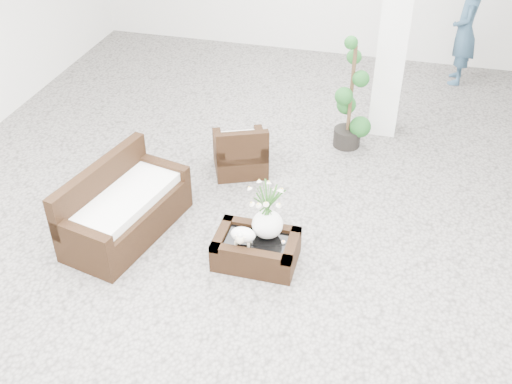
% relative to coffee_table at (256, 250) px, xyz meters
% --- Properties ---
extents(ground, '(11.00, 11.00, 0.00)m').
position_rel_coffee_table_xyz_m(ground, '(-0.12, 0.55, -0.16)').
color(ground, gray).
rests_on(ground, ground).
extents(column, '(0.40, 0.40, 3.50)m').
position_rel_coffee_table_xyz_m(column, '(1.08, 3.35, 1.59)').
color(column, white).
rests_on(column, ground).
extents(coffee_table, '(0.90, 0.60, 0.31)m').
position_rel_coffee_table_xyz_m(coffee_table, '(0.00, 0.00, 0.00)').
color(coffee_table, black).
rests_on(coffee_table, ground).
extents(sheep_figurine, '(0.28, 0.23, 0.21)m').
position_rel_coffee_table_xyz_m(sheep_figurine, '(-0.12, -0.10, 0.26)').
color(sheep_figurine, white).
rests_on(sheep_figurine, coffee_table).
extents(planter_narcissus, '(0.44, 0.44, 0.80)m').
position_rel_coffee_table_xyz_m(planter_narcissus, '(0.10, 0.10, 0.56)').
color(planter_narcissus, white).
rests_on(planter_narcissus, coffee_table).
extents(tealight, '(0.04, 0.04, 0.03)m').
position_rel_coffee_table_xyz_m(tealight, '(0.30, 0.02, 0.17)').
color(tealight, white).
rests_on(tealight, coffee_table).
extents(armchair, '(0.88, 0.87, 0.73)m').
position_rel_coffee_table_xyz_m(armchair, '(-0.68, 1.75, 0.21)').
color(armchair, black).
rests_on(armchair, ground).
extents(loveseat, '(1.11, 1.74, 0.86)m').
position_rel_coffee_table_xyz_m(loveseat, '(-1.59, 0.11, 0.27)').
color(loveseat, black).
rests_on(loveseat, ground).
extents(topiary, '(0.43, 0.43, 1.62)m').
position_rel_coffee_table_xyz_m(topiary, '(0.63, 2.75, 0.65)').
color(topiary, '#164719').
rests_on(topiary, ground).
extents(shopper, '(0.44, 0.66, 1.79)m').
position_rel_coffee_table_xyz_m(shopper, '(2.16, 5.36, 0.74)').
color(shopper, '#2D4B64').
rests_on(shopper, ground).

